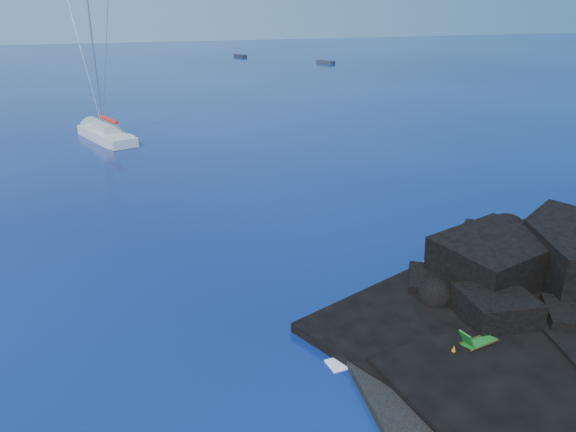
# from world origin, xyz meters

# --- Properties ---
(ground) EXTENTS (400.00, 400.00, 0.00)m
(ground) POSITION_xyz_m (0.00, 0.00, 0.00)
(ground) COLOR #04083A
(ground) RESTS_ON ground
(beach) EXTENTS (9.08, 6.86, 0.70)m
(beach) POSITION_xyz_m (4.50, 0.50, 0.00)
(beach) COLOR black
(beach) RESTS_ON ground
(surf_foam) EXTENTS (10.00, 8.00, 0.06)m
(surf_foam) POSITION_xyz_m (5.00, 5.00, 0.00)
(surf_foam) COLOR white
(surf_foam) RESTS_ON ground
(sailboat) EXTENTS (7.42, 14.02, 14.53)m
(sailboat) POSITION_xyz_m (-7.73, 47.57, 0.00)
(sailboat) COLOR silver
(sailboat) RESTS_ON ground
(deck_chair) EXTENTS (1.81, 1.05, 1.17)m
(deck_chair) POSITION_xyz_m (5.98, 1.42, 0.93)
(deck_chair) COLOR #17691D
(deck_chair) RESTS_ON beach
(towel) EXTENTS (2.32, 2.04, 0.06)m
(towel) POSITION_xyz_m (4.83, 2.13, 0.38)
(towel) COLOR white
(towel) RESTS_ON beach
(sunbather) EXTENTS (1.57, 1.26, 0.22)m
(sunbather) POSITION_xyz_m (4.83, 2.13, 0.51)
(sunbather) COLOR tan
(sunbather) RESTS_ON towel
(marker_cone) EXTENTS (0.41, 0.41, 0.54)m
(marker_cone) POSITION_xyz_m (4.65, 1.28, 0.62)
(marker_cone) COLOR #D7640B
(marker_cone) RESTS_ON beach
(distant_boat_a) EXTENTS (2.74, 4.89, 0.62)m
(distant_boat_a) POSITION_xyz_m (28.84, 134.62, 0.00)
(distant_boat_a) COLOR black
(distant_boat_a) RESTS_ON ground
(distant_boat_b) EXTENTS (3.32, 5.14, 0.66)m
(distant_boat_b) POSITION_xyz_m (44.27, 112.77, 0.00)
(distant_boat_b) COLOR #2A2B30
(distant_boat_b) RESTS_ON ground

